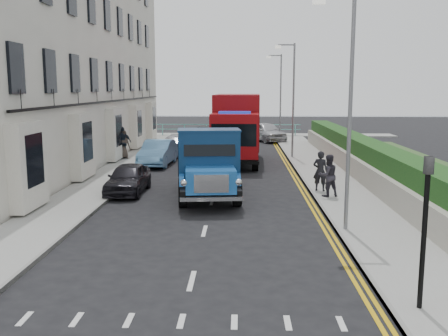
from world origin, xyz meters
TOP-DOWN VIEW (x-y plane):
  - ground at (0.00, 0.00)m, footprint 120.00×120.00m
  - pavement_west at (-5.20, 9.00)m, footprint 2.40×38.00m
  - pavement_east at (5.30, 9.00)m, footprint 2.60×38.00m
  - promenade at (0.00, 29.00)m, footprint 30.00×2.50m
  - sea_plane at (0.00, 60.00)m, footprint 120.00×120.00m
  - terrace_west at (-9.47, 13.00)m, footprint 6.31×30.20m
  - garden_east at (7.21, 9.00)m, footprint 1.45×28.00m
  - seafront_railing at (0.00, 28.20)m, footprint 13.00×0.08m
  - lamp_near at (4.18, -2.00)m, footprint 1.23×0.18m
  - lamp_mid at (4.18, 14.00)m, footprint 1.23×0.18m
  - lamp_far at (4.18, 24.00)m, footprint 1.23×0.18m
  - traffic_signal at (4.60, -7.50)m, footprint 0.16×0.20m
  - bedford_lorry at (-0.12, 2.16)m, footprint 2.85×6.03m
  - red_lorry at (0.88, 12.40)m, footprint 2.80×7.65m
  - parked_car_front at (-3.59, 3.53)m, footprint 1.51×3.66m
  - parked_car_mid at (-3.60, 11.17)m, footprint 1.77×4.41m
  - parked_car_rear at (-3.25, 15.58)m, footprint 2.18×4.40m
  - seafront_car_left at (-1.59, 21.81)m, footprint 3.62×5.58m
  - seafront_car_right at (3.20, 24.22)m, footprint 3.55×4.95m
  - pedestrian_east_near at (4.40, 3.67)m, footprint 0.71×0.58m
  - pedestrian_east_far at (4.54, 2.59)m, footprint 0.97×0.85m
  - pedestrian_west_near at (-6.00, 12.85)m, footprint 1.14×1.13m
  - pedestrian_west_far at (-6.00, 12.90)m, footprint 1.01×0.95m

SIDE VIEW (x-z plane):
  - ground at x=0.00m, z-range 0.00..0.00m
  - sea_plane at x=0.00m, z-range 0.00..0.00m
  - pavement_west at x=-5.20m, z-range 0.00..0.12m
  - pavement_east at x=5.30m, z-range 0.00..0.12m
  - promenade at x=0.00m, z-range 0.00..0.12m
  - seafront_railing at x=0.00m, z-range 0.03..1.14m
  - parked_car_rear at x=-3.25m, z-range 0.00..1.23m
  - parked_car_front at x=-3.59m, z-range 0.00..1.24m
  - parked_car_mid at x=-3.60m, z-range 0.00..1.42m
  - seafront_car_left at x=-1.59m, z-range 0.00..1.43m
  - seafront_car_right at x=3.20m, z-range 0.00..1.56m
  - garden_east at x=7.21m, z-range 0.02..1.77m
  - pedestrian_east_far at x=4.54m, z-range 0.12..1.79m
  - pedestrian_east_near at x=4.40m, z-range 0.12..1.79m
  - pedestrian_west_far at x=-6.00m, z-range 0.12..1.85m
  - pedestrian_west_near at x=-6.00m, z-range 0.12..2.05m
  - bedford_lorry at x=-0.12m, z-range -0.11..2.65m
  - traffic_signal at x=4.60m, z-range 0.52..3.62m
  - red_lorry at x=0.88m, z-range 0.13..4.09m
  - lamp_near at x=4.18m, z-range 0.50..7.50m
  - lamp_mid at x=4.18m, z-range 0.50..7.50m
  - lamp_far at x=4.18m, z-range 0.50..7.50m
  - terrace_west at x=-9.47m, z-range 0.04..14.29m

